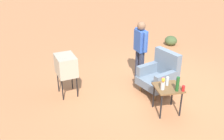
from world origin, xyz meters
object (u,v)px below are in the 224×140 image
object	(u,v)px
tv_on_stand	(66,66)
bottle_short_clear	(167,81)
soda_can_red	(183,88)
side_table	(168,91)
bottle_wine_green	(178,84)
person_standing	(140,48)
flower_vase	(163,83)
armchair	(160,74)

from	to	relation	value
tv_on_stand	bottle_short_clear	world-z (taller)	tv_on_stand
soda_can_red	side_table	bearing A→B (deg)	-133.47
bottle_wine_green	soda_can_red	bearing A→B (deg)	75.02
soda_can_red	tv_on_stand	bearing A→B (deg)	-121.68
person_standing	flower_vase	world-z (taller)	person_standing
bottle_wine_green	bottle_short_clear	distance (m)	0.29
tv_on_stand	flower_vase	size ratio (longest dim) A/B	3.89
bottle_short_clear	soda_can_red	bearing A→B (deg)	37.64
side_table	bottle_short_clear	bearing A→B (deg)	178.78
person_standing	armchair	bearing A→B (deg)	22.37
side_table	soda_can_red	xyz separation A→B (m)	(0.22, 0.23, 0.15)
armchair	person_standing	xyz separation A→B (m)	(-0.72, -0.30, 0.44)
person_standing	soda_can_red	xyz separation A→B (m)	(1.80, 0.38, -0.26)
flower_vase	armchair	bearing A→B (deg)	161.07
bottle_short_clear	side_table	bearing A→B (deg)	-1.22
person_standing	bottle_short_clear	size ratio (longest dim) A/B	8.20
bottle_short_clear	person_standing	bearing A→B (deg)	-174.55
armchair	person_standing	distance (m)	0.90
bottle_short_clear	flower_vase	distance (m)	0.22
side_table	bottle_short_clear	distance (m)	0.21
side_table	bottle_wine_green	size ratio (longest dim) A/B	1.94
side_table	soda_can_red	distance (m)	0.36
soda_can_red	flower_vase	distance (m)	0.43
person_standing	flower_vase	size ratio (longest dim) A/B	6.19
bottle_wine_green	flower_vase	xyz separation A→B (m)	(-0.12, -0.27, -0.01)
armchair	person_standing	size ratio (longest dim) A/B	0.65
soda_can_red	flower_vase	world-z (taller)	flower_vase
soda_can_red	person_standing	bearing A→B (deg)	-168.24
armchair	bottle_wine_green	size ratio (longest dim) A/B	3.31
bottle_short_clear	flower_vase	world-z (taller)	flower_vase
side_table	person_standing	size ratio (longest dim) A/B	0.38
armchair	bottle_short_clear	world-z (taller)	armchair
armchair	side_table	size ratio (longest dim) A/B	1.71
bottle_wine_green	bottle_short_clear	world-z (taller)	bottle_wine_green
bottle_wine_green	soda_can_red	size ratio (longest dim) A/B	2.62
bottle_wine_green	bottle_short_clear	bearing A→B (deg)	-158.01
armchair	bottle_short_clear	size ratio (longest dim) A/B	5.30
tv_on_stand	bottle_short_clear	bearing A→B (deg)	61.54
tv_on_stand	bottle_wine_green	distance (m)	2.61
side_table	flower_vase	xyz separation A→B (m)	(0.06, -0.16, 0.24)
side_table	person_standing	distance (m)	1.64
side_table	bottle_wine_green	world-z (taller)	bottle_wine_green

